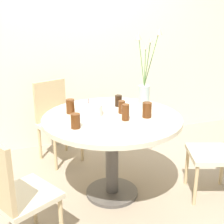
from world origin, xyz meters
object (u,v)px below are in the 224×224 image
(chair_left_flank, at_px, (13,190))
(drink_glass_2, at_px, (125,112))
(drink_glass_1, at_px, (76,121))
(chair_far_back, at_px, (222,145))
(drink_glass_3, at_px, (70,106))
(side_plate, at_px, (103,128))
(drink_glass_5, at_px, (118,101))
(chair_near_front, at_px, (56,117))
(drink_glass_0, at_px, (122,107))
(drink_glass_4, at_px, (147,110))
(birthday_cake, at_px, (89,110))
(flower_vase, at_px, (145,84))

(chair_left_flank, xyz_separation_m, drink_glass_2, (0.94, 0.32, 0.34))
(drink_glass_1, height_order, drink_glass_2, drink_glass_2)
(chair_far_back, bearing_deg, drink_glass_3, -93.59)
(side_plate, bearing_deg, drink_glass_5, 56.52)
(chair_near_front, height_order, drink_glass_3, drink_glass_3)
(chair_near_front, height_order, drink_glass_0, chair_near_front)
(drink_glass_0, xyz_separation_m, drink_glass_1, (-0.47, -0.21, 0.00))
(drink_glass_0, xyz_separation_m, drink_glass_2, (-0.04, -0.18, 0.01))
(chair_far_back, distance_m, drink_glass_4, 0.76)
(drink_glass_1, relative_size, drink_glass_3, 0.91)
(chair_left_flank, relative_size, drink_glass_2, 6.49)
(chair_left_flank, relative_size, drink_glass_4, 6.82)
(birthday_cake, xyz_separation_m, drink_glass_2, (0.25, -0.22, 0.02))
(chair_left_flank, distance_m, drink_glass_3, 0.92)
(drink_glass_1, xyz_separation_m, drink_glass_2, (0.43, 0.03, 0.01))
(drink_glass_2, bearing_deg, chair_near_front, 111.15)
(birthday_cake, height_order, drink_glass_4, birthday_cake)
(chair_left_flank, bearing_deg, chair_near_front, -48.64)
(drink_glass_1, height_order, drink_glass_5, drink_glass_1)
(birthday_cake, height_order, drink_glass_3, birthday_cake)
(flower_vase, relative_size, side_plate, 3.33)
(chair_near_front, bearing_deg, flower_vase, -66.26)
(flower_vase, distance_m, drink_glass_3, 0.71)
(drink_glass_0, bearing_deg, flower_vase, 21.87)
(chair_far_back, xyz_separation_m, drink_glass_4, (-0.64, 0.22, 0.33))
(chair_near_front, bearing_deg, drink_glass_3, -108.48)
(flower_vase, xyz_separation_m, drink_glass_2, (-0.31, -0.29, -0.15))
(drink_glass_4, bearing_deg, chair_far_back, -18.81)
(chair_far_back, relative_size, drink_glass_1, 7.67)
(chair_near_front, distance_m, drink_glass_1, 1.12)
(birthday_cake, bearing_deg, drink_glass_2, -41.61)
(drink_glass_0, distance_m, drink_glass_3, 0.45)
(side_plate, distance_m, drink_glass_1, 0.21)
(chair_far_back, xyz_separation_m, drink_glass_1, (-1.27, 0.18, 0.33))
(birthday_cake, distance_m, flower_vase, 0.59)
(drink_glass_1, xyz_separation_m, drink_glass_4, (0.63, 0.03, 0.01))
(drink_glass_4, bearing_deg, side_plate, -165.86)
(drink_glass_0, relative_size, drink_glass_3, 0.88)
(drink_glass_5, bearing_deg, chair_near_front, 126.37)
(chair_left_flank, relative_size, drink_glass_3, 7.00)
(chair_far_back, relative_size, drink_glass_3, 7.00)
(chair_near_front, distance_m, drink_glass_0, 1.02)
(drink_glass_1, bearing_deg, drink_glass_5, 38.55)
(flower_vase, relative_size, drink_glass_3, 5.63)
(flower_vase, distance_m, drink_glass_1, 0.82)
(birthday_cake, bearing_deg, drink_glass_1, -125.25)
(drink_glass_5, bearing_deg, birthday_cake, -154.98)
(chair_near_front, xyz_separation_m, drink_glass_0, (0.44, -0.86, 0.32))
(chair_near_front, bearing_deg, drink_glass_0, -82.61)
(flower_vase, bearing_deg, drink_glass_0, -158.13)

